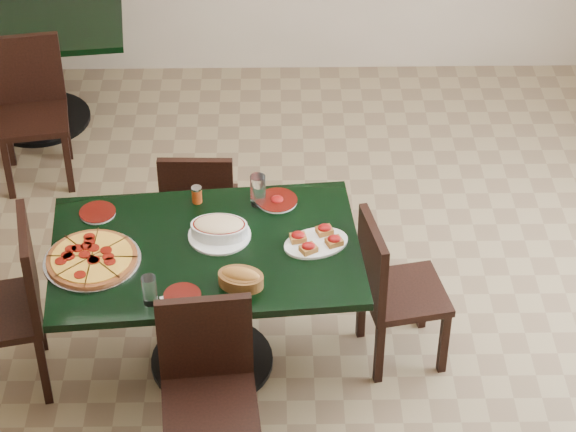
{
  "coord_description": "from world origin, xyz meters",
  "views": [
    {
      "loc": [
        -0.05,
        -4.23,
        4.06
      ],
      "look_at": [
        0.01,
        0.0,
        0.79
      ],
      "focal_mm": 70.0,
      "sensor_mm": 36.0,
      "label": 1
    }
  ],
  "objects_px": {
    "pepperoni_pizza": "(92,259)",
    "main_table": "(207,278)",
    "chair_far": "(199,206)",
    "chair_near": "(208,382)",
    "bruschetta_platter": "(316,240)",
    "back_chair_near": "(31,102)",
    "lasagna_casserole": "(219,229)",
    "chair_right": "(390,286)",
    "back_table": "(30,51)",
    "bread_basket": "(241,278)",
    "chair_left": "(11,299)"
  },
  "relations": [
    {
      "from": "chair_far",
      "to": "bruschetta_platter",
      "type": "height_order",
      "value": "chair_far"
    },
    {
      "from": "main_table",
      "to": "bread_basket",
      "type": "height_order",
      "value": "bread_basket"
    },
    {
      "from": "pepperoni_pizza",
      "to": "main_table",
      "type": "bearing_deg",
      "value": 10.07
    },
    {
      "from": "chair_right",
      "to": "chair_left",
      "type": "distance_m",
      "value": 1.81
    },
    {
      "from": "back_table",
      "to": "chair_right",
      "type": "xyz_separation_m",
      "value": [
        2.11,
        -2.22,
        -0.06
      ]
    },
    {
      "from": "back_table",
      "to": "bread_basket",
      "type": "xyz_separation_m",
      "value": [
        1.4,
        -2.53,
        0.27
      ]
    },
    {
      "from": "back_table",
      "to": "chair_left",
      "type": "relative_size",
      "value": 1.4
    },
    {
      "from": "chair_far",
      "to": "pepperoni_pizza",
      "type": "height_order",
      "value": "chair_far"
    },
    {
      "from": "lasagna_casserole",
      "to": "bruschetta_platter",
      "type": "distance_m",
      "value": 0.46
    },
    {
      "from": "main_table",
      "to": "chair_right",
      "type": "distance_m",
      "value": 0.89
    },
    {
      "from": "chair_left",
      "to": "pepperoni_pizza",
      "type": "xyz_separation_m",
      "value": [
        0.41,
        -0.0,
        0.24
      ]
    },
    {
      "from": "chair_near",
      "to": "bread_basket",
      "type": "bearing_deg",
      "value": 61.71
    },
    {
      "from": "bread_basket",
      "to": "chair_right",
      "type": "bearing_deg",
      "value": 38.25
    },
    {
      "from": "chair_far",
      "to": "chair_near",
      "type": "relative_size",
      "value": 0.92
    },
    {
      "from": "pepperoni_pizza",
      "to": "bread_basket",
      "type": "height_order",
      "value": "bread_basket"
    },
    {
      "from": "lasagna_casserole",
      "to": "chair_right",
      "type": "bearing_deg",
      "value": 0.72
    },
    {
      "from": "bread_basket",
      "to": "pepperoni_pizza",
      "type": "bearing_deg",
      "value": -179.25
    },
    {
      "from": "chair_near",
      "to": "back_chair_near",
      "type": "distance_m",
      "value": 2.59
    },
    {
      "from": "back_table",
      "to": "chair_near",
      "type": "xyz_separation_m",
      "value": [
        1.25,
        -2.88,
        -0.03
      ]
    },
    {
      "from": "chair_far",
      "to": "chair_left",
      "type": "relative_size",
      "value": 0.88
    },
    {
      "from": "bread_basket",
      "to": "chair_far",
      "type": "bearing_deg",
      "value": 118.93
    },
    {
      "from": "back_chair_near",
      "to": "lasagna_casserole",
      "type": "distance_m",
      "value": 2.03
    },
    {
      "from": "chair_right",
      "to": "lasagna_casserole",
      "type": "height_order",
      "value": "lasagna_casserole"
    },
    {
      "from": "back_table",
      "to": "chair_far",
      "type": "xyz_separation_m",
      "value": [
        1.15,
        -1.56,
        -0.07
      ]
    },
    {
      "from": "chair_near",
      "to": "bruschetta_platter",
      "type": "height_order",
      "value": "chair_near"
    },
    {
      "from": "chair_right",
      "to": "pepperoni_pizza",
      "type": "bearing_deg",
      "value": 84.3
    },
    {
      "from": "main_table",
      "to": "chair_near",
      "type": "height_order",
      "value": "chair_near"
    },
    {
      "from": "back_table",
      "to": "pepperoni_pizza",
      "type": "relative_size",
      "value": 2.91
    },
    {
      "from": "main_table",
      "to": "back_table",
      "type": "relative_size",
      "value": 1.16
    },
    {
      "from": "chair_near",
      "to": "chair_far",
      "type": "bearing_deg",
      "value": 88.54
    },
    {
      "from": "pepperoni_pizza",
      "to": "bread_basket",
      "type": "relative_size",
      "value": 1.89
    },
    {
      "from": "chair_right",
      "to": "main_table",
      "type": "bearing_deg",
      "value": 81.69
    },
    {
      "from": "chair_near",
      "to": "bruschetta_platter",
      "type": "xyz_separation_m",
      "value": [
        0.49,
        0.63,
        0.28
      ]
    },
    {
      "from": "main_table",
      "to": "chair_left",
      "type": "height_order",
      "value": "chair_left"
    },
    {
      "from": "back_table",
      "to": "chair_far",
      "type": "bearing_deg",
      "value": -60.42
    },
    {
      "from": "chair_far",
      "to": "bruschetta_platter",
      "type": "xyz_separation_m",
      "value": [
        0.59,
        -0.7,
        0.32
      ]
    },
    {
      "from": "main_table",
      "to": "chair_far",
      "type": "height_order",
      "value": "chair_far"
    },
    {
      "from": "main_table",
      "to": "back_chair_near",
      "type": "xyz_separation_m",
      "value": [
        -1.13,
        1.71,
        -0.07
      ]
    },
    {
      "from": "chair_far",
      "to": "pepperoni_pizza",
      "type": "bearing_deg",
      "value": 63.09
    },
    {
      "from": "lasagna_casserole",
      "to": "bread_basket",
      "type": "bearing_deg",
      "value": -69.37
    },
    {
      "from": "chair_near",
      "to": "back_chair_near",
      "type": "height_order",
      "value": "same"
    },
    {
      "from": "back_table",
      "to": "bruschetta_platter",
      "type": "xyz_separation_m",
      "value": [
        1.74,
        -2.25,
        0.25
      ]
    },
    {
      "from": "main_table",
      "to": "chair_left",
      "type": "xyz_separation_m",
      "value": [
        -0.92,
        -0.09,
        -0.04
      ]
    },
    {
      "from": "chair_left",
      "to": "bruschetta_platter",
      "type": "bearing_deg",
      "value": 81.81
    },
    {
      "from": "chair_right",
      "to": "back_chair_near",
      "type": "bearing_deg",
      "value": 39.09
    },
    {
      "from": "bruschetta_platter",
      "to": "lasagna_casserole",
      "type": "bearing_deg",
      "value": 150.83
    },
    {
      "from": "main_table",
      "to": "bruschetta_platter",
      "type": "xyz_separation_m",
      "value": [
        0.51,
        0.02,
        0.21
      ]
    },
    {
      "from": "bruschetta_platter",
      "to": "chair_near",
      "type": "bearing_deg",
      "value": -148.47
    },
    {
      "from": "main_table",
      "to": "bruschetta_platter",
      "type": "height_order",
      "value": "bruschetta_platter"
    },
    {
      "from": "back_table",
      "to": "chair_left",
      "type": "distance_m",
      "value": 2.38
    }
  ]
}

